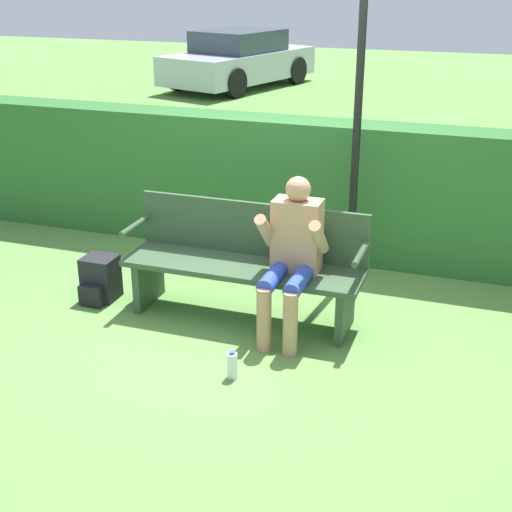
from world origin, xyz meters
name	(u,v)px	position (x,y,z in m)	size (l,w,h in m)	color
ground_plane	(243,317)	(0.00, 0.00, 0.00)	(40.00, 40.00, 0.00)	#5B8942
hedge_back	(298,187)	(0.00, 1.58, 0.66)	(12.00, 0.44, 1.33)	#2D662D
park_bench	(245,261)	(0.00, 0.07, 0.47)	(1.93, 0.52, 0.92)	#334C33
person_seated	(292,251)	(0.43, -0.07, 0.67)	(0.50, 0.66, 1.22)	tan
backpack	(100,280)	(-1.28, -0.07, 0.18)	(0.28, 0.33, 0.38)	black
water_bottle	(232,365)	(0.25, -0.88, 0.10)	(0.07, 0.07, 0.21)	white
signpost	(359,98)	(0.65, 1.11, 1.65)	(0.38, 0.09, 2.99)	black
parked_car	(239,60)	(-4.14, 11.06, 0.62)	(2.78, 4.24, 1.29)	#B7BCC6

